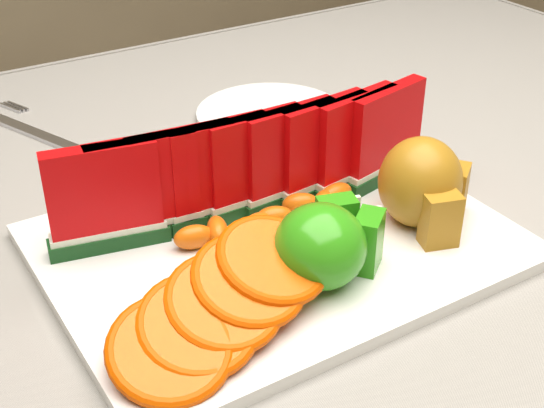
{
  "coord_description": "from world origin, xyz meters",
  "views": [
    {
      "loc": [
        -0.29,
        -0.53,
        1.15
      ],
      "look_at": [
        -0.0,
        -0.05,
        0.81
      ],
      "focal_mm": 50.0,
      "sensor_mm": 36.0,
      "label": 1
    }
  ],
  "objects_px": {
    "platter": "(277,244)",
    "side_plate": "(271,115)",
    "fork": "(33,131)",
    "pear_cluster": "(423,185)",
    "apple_cluster": "(326,244)"
  },
  "relations": [
    {
      "from": "platter",
      "to": "apple_cluster",
      "type": "distance_m",
      "value": 0.08
    },
    {
      "from": "platter",
      "to": "fork",
      "type": "distance_m",
      "value": 0.37
    },
    {
      "from": "platter",
      "to": "side_plate",
      "type": "relative_size",
      "value": 1.77
    },
    {
      "from": "pear_cluster",
      "to": "side_plate",
      "type": "height_order",
      "value": "pear_cluster"
    },
    {
      "from": "apple_cluster",
      "to": "pear_cluster",
      "type": "xyz_separation_m",
      "value": [
        0.12,
        0.02,
        0.01
      ]
    },
    {
      "from": "fork",
      "to": "pear_cluster",
      "type": "bearing_deg",
      "value": -58.76
    },
    {
      "from": "fork",
      "to": "platter",
      "type": "bearing_deg",
      "value": -72.04
    },
    {
      "from": "platter",
      "to": "apple_cluster",
      "type": "relative_size",
      "value": 3.63
    },
    {
      "from": "apple_cluster",
      "to": "fork",
      "type": "distance_m",
      "value": 0.44
    },
    {
      "from": "fork",
      "to": "apple_cluster",
      "type": "bearing_deg",
      "value": -74.44
    },
    {
      "from": "apple_cluster",
      "to": "side_plate",
      "type": "xyz_separation_m",
      "value": [
        0.14,
        0.31,
        -0.04
      ]
    },
    {
      "from": "pear_cluster",
      "to": "fork",
      "type": "height_order",
      "value": "pear_cluster"
    },
    {
      "from": "apple_cluster",
      "to": "fork",
      "type": "xyz_separation_m",
      "value": [
        -0.12,
        0.42,
        -0.04
      ]
    },
    {
      "from": "pear_cluster",
      "to": "platter",
      "type": "bearing_deg",
      "value": 160.74
    },
    {
      "from": "side_plate",
      "to": "fork",
      "type": "distance_m",
      "value": 0.28
    }
  ]
}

